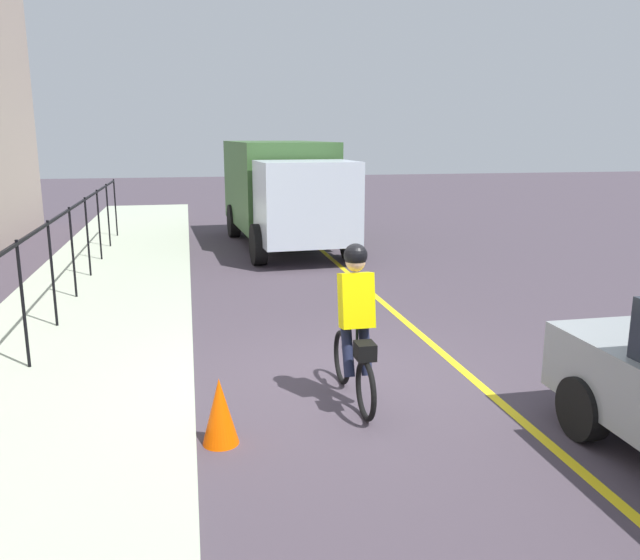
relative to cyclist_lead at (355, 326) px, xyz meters
The scene contains 7 objects.
ground_plane 1.06m from the cyclist_lead, ahead, with size 80.00×80.00×0.00m, color #423943.
lane_line_centre 1.94m from the cyclist_lead, 71.69° to the right, with size 36.00×0.12×0.01m, color yellow.
sidewalk 3.52m from the cyclist_lead, 80.96° to the left, with size 40.00×3.20×0.15m, color #A8B39C.
iron_fence 4.10m from the cyclist_lead, 67.85° to the left, with size 21.67×0.04×1.60m.
cyclist_lead is the anchor object (origin of this frame).
box_truck_background 10.70m from the cyclist_lead, ahead, with size 6.83×2.85×2.78m.
traffic_cone_near 1.78m from the cyclist_lead, 114.14° to the left, with size 0.36×0.36×0.68m, color #FA5202.
Camera 1 is at (-7.11, 1.77, 2.97)m, focal length 36.03 mm.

